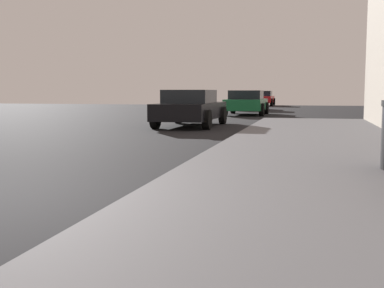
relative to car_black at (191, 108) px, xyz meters
name	(u,v)px	position (x,y,z in m)	size (l,w,h in m)	color
sidewalk	(329,231)	(4.25, -12.65, -0.57)	(4.00, 32.00, 0.15)	#5B5B60
car_black	(191,108)	(0.00, 0.00, 0.00)	(1.95, 4.54, 1.27)	black
car_green	(246,102)	(0.82, 8.91, 0.00)	(2.06, 4.19, 1.27)	#196638
car_blue	(247,100)	(-0.09, 16.25, 0.00)	(1.95, 4.21, 1.27)	#233899
car_red	(262,98)	(0.02, 26.10, 0.00)	(1.98, 4.21, 1.27)	red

